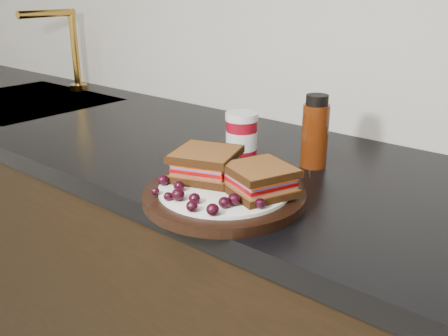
% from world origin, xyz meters
% --- Properties ---
extents(countertop, '(3.98, 0.60, 0.04)m').
position_xyz_m(countertop, '(0.00, 1.70, 0.88)').
color(countertop, black).
rests_on(countertop, base_cabinets).
extents(sink, '(0.50, 0.42, 0.16)m').
position_xyz_m(sink, '(-1.05, 1.70, 0.85)').
color(sink, '#B2B2B7').
rests_on(sink, countertop).
extents(faucet, '(0.06, 0.22, 0.28)m').
position_xyz_m(faucet, '(-1.05, 1.90, 1.04)').
color(faucet, '#A57529').
rests_on(faucet, countertop).
extents(plate, '(0.28, 0.28, 0.02)m').
position_xyz_m(plate, '(-0.05, 1.50, 0.91)').
color(plate, black).
rests_on(plate, countertop).
extents(sandwich_left, '(0.14, 0.14, 0.05)m').
position_xyz_m(sandwich_left, '(-0.11, 1.52, 0.95)').
color(sandwich_left, brown).
rests_on(sandwich_left, plate).
extents(sandwich_right, '(0.13, 0.13, 0.05)m').
position_xyz_m(sandwich_right, '(0.01, 1.52, 0.95)').
color(sandwich_right, brown).
rests_on(sandwich_right, plate).
extents(grape_0, '(0.02, 0.02, 0.02)m').
position_xyz_m(grape_0, '(-0.14, 1.44, 0.93)').
color(grape_0, black).
rests_on(grape_0, plate).
extents(grape_1, '(0.02, 0.02, 0.02)m').
position_xyz_m(grape_1, '(-0.10, 1.44, 0.93)').
color(grape_1, black).
rests_on(grape_1, plate).
extents(grape_2, '(0.01, 0.01, 0.01)m').
position_xyz_m(grape_2, '(-0.12, 1.40, 0.93)').
color(grape_2, black).
rests_on(grape_2, plate).
extents(grape_3, '(0.02, 0.02, 0.01)m').
position_xyz_m(grape_3, '(-0.09, 1.40, 0.93)').
color(grape_3, black).
rests_on(grape_3, plate).
extents(grape_4, '(0.02, 0.02, 0.02)m').
position_xyz_m(grape_4, '(-0.08, 1.41, 0.93)').
color(grape_4, black).
rests_on(grape_4, plate).
extents(grape_5, '(0.02, 0.02, 0.02)m').
position_xyz_m(grape_5, '(-0.05, 1.42, 0.93)').
color(grape_5, black).
rests_on(grape_5, plate).
extents(grape_6, '(0.02, 0.02, 0.02)m').
position_xyz_m(grape_6, '(-0.03, 1.40, 0.93)').
color(grape_6, black).
rests_on(grape_6, plate).
extents(grape_7, '(0.02, 0.02, 0.02)m').
position_xyz_m(grape_7, '(0.00, 1.41, 0.93)').
color(grape_7, black).
rests_on(grape_7, plate).
extents(grape_8, '(0.02, 0.02, 0.02)m').
position_xyz_m(grape_8, '(-0.00, 1.44, 0.93)').
color(grape_8, black).
rests_on(grape_8, plate).
extents(grape_9, '(0.02, 0.02, 0.02)m').
position_xyz_m(grape_9, '(0.00, 1.46, 0.93)').
color(grape_9, black).
rests_on(grape_9, plate).
extents(grape_10, '(0.02, 0.02, 0.02)m').
position_xyz_m(grape_10, '(0.04, 1.47, 0.93)').
color(grape_10, black).
rests_on(grape_10, plate).
extents(grape_11, '(0.02, 0.02, 0.02)m').
position_xyz_m(grape_11, '(0.01, 1.50, 0.93)').
color(grape_11, black).
rests_on(grape_11, plate).
extents(grape_12, '(0.02, 0.02, 0.02)m').
position_xyz_m(grape_12, '(0.03, 1.51, 0.93)').
color(grape_12, black).
rests_on(grape_12, plate).
extents(grape_13, '(0.02, 0.02, 0.02)m').
position_xyz_m(grape_13, '(0.01, 1.55, 0.93)').
color(grape_13, black).
rests_on(grape_13, plate).
extents(grape_14, '(0.02, 0.02, 0.02)m').
position_xyz_m(grape_14, '(-0.10, 1.55, 0.93)').
color(grape_14, black).
rests_on(grape_14, plate).
extents(grape_15, '(0.02, 0.02, 0.02)m').
position_xyz_m(grape_15, '(-0.10, 1.52, 0.93)').
color(grape_15, black).
rests_on(grape_15, plate).
extents(grape_16, '(0.02, 0.02, 0.02)m').
position_xyz_m(grape_16, '(-0.13, 1.52, 0.93)').
color(grape_16, black).
rests_on(grape_16, plate).
extents(grape_17, '(0.02, 0.02, 0.02)m').
position_xyz_m(grape_17, '(-0.13, 1.51, 0.93)').
color(grape_17, black).
rests_on(grape_17, plate).
extents(grape_18, '(0.02, 0.02, 0.02)m').
position_xyz_m(grape_18, '(-0.15, 1.48, 0.93)').
color(grape_18, black).
rests_on(grape_18, plate).
extents(grape_19, '(0.02, 0.02, 0.02)m').
position_xyz_m(grape_19, '(-0.11, 1.54, 0.93)').
color(grape_19, black).
rests_on(grape_19, plate).
extents(grape_20, '(0.02, 0.02, 0.02)m').
position_xyz_m(grape_20, '(-0.11, 1.51, 0.93)').
color(grape_20, black).
rests_on(grape_20, plate).
extents(grape_21, '(0.02, 0.02, 0.01)m').
position_xyz_m(grape_21, '(-0.11, 1.50, 0.93)').
color(grape_21, black).
rests_on(grape_21, plate).
extents(condiment_jar, '(0.08, 0.08, 0.10)m').
position_xyz_m(condiment_jar, '(-0.16, 1.69, 0.95)').
color(condiment_jar, maroon).
rests_on(condiment_jar, countertop).
extents(oil_bottle, '(0.06, 0.06, 0.15)m').
position_xyz_m(oil_bottle, '(-0.02, 1.75, 0.97)').
color(oil_bottle, '#4B1C07').
rests_on(oil_bottle, countertop).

